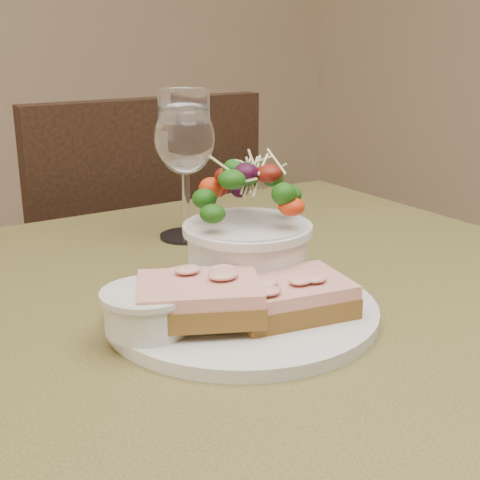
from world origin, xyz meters
TOP-DOWN VIEW (x-y plane):
  - cafe_table at (0.00, 0.00)m, footprint 0.80×0.80m
  - chair_far at (0.12, 0.68)m, footprint 0.42×0.42m
  - dinner_plate at (-0.04, -0.03)m, footprint 0.25×0.25m
  - sandwich_front at (-0.01, -0.06)m, footprint 0.12×0.10m
  - sandwich_back at (-0.09, -0.04)m, footprint 0.13×0.12m
  - ramekin at (-0.14, -0.03)m, footprint 0.07×0.07m
  - salad_bowl at (-0.00, 0.02)m, footprint 0.12×0.12m
  - garnish at (-0.11, 0.04)m, footprint 0.05×0.04m
  - wine_glass at (0.04, 0.22)m, footprint 0.08×0.08m

SIDE VIEW (x-z plane):
  - chair_far at x=0.12m, z-range -0.16..0.74m
  - cafe_table at x=0.00m, z-range 0.27..1.02m
  - dinner_plate at x=-0.04m, z-range 0.75..0.76m
  - garnish at x=-0.11m, z-range 0.76..0.78m
  - sandwich_front at x=-0.01m, z-range 0.76..0.79m
  - ramekin at x=-0.14m, z-range 0.76..0.80m
  - sandwich_back at x=-0.09m, z-range 0.77..0.80m
  - salad_bowl at x=0.00m, z-range 0.76..0.88m
  - wine_glass at x=0.04m, z-range 0.79..0.96m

